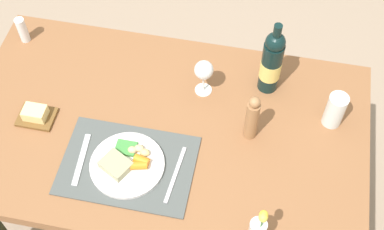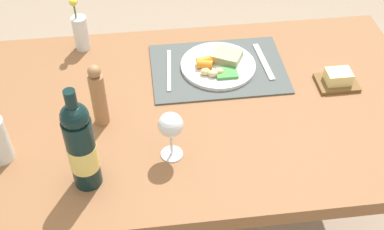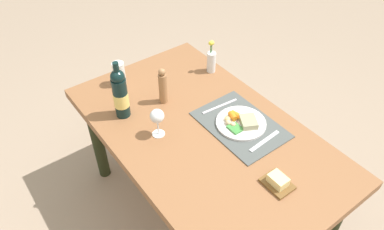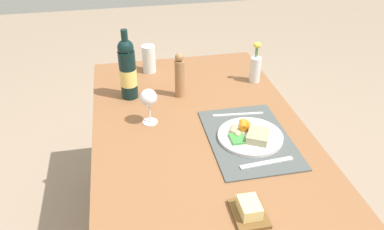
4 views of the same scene
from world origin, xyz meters
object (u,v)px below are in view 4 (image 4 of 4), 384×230
(butter_dish, at_px, (249,210))
(flower_vase, at_px, (255,66))
(water_tumbler, at_px, (149,61))
(dinner_plate, at_px, (250,135))
(dining_table, at_px, (201,150))
(knife, at_px, (238,114))
(fork, at_px, (267,163))
(wine_glass, at_px, (149,99))
(wine_bottle, at_px, (128,70))
(pepper_mill, at_px, (180,76))

(butter_dish, bearing_deg, flower_vase, -20.09)
(butter_dish, bearing_deg, water_tumbler, 10.49)
(dinner_plate, bearing_deg, dining_table, 63.94)
(dinner_plate, xyz_separation_m, knife, (0.17, -0.00, -0.01))
(dining_table, distance_m, fork, 0.32)
(water_tumbler, xyz_separation_m, flower_vase, (-0.21, -0.49, 0.02))
(wine_glass, relative_size, butter_dish, 1.18)
(butter_dish, bearing_deg, wine_bottle, 21.13)
(butter_dish, bearing_deg, fork, -32.74)
(dining_table, xyz_separation_m, butter_dish, (-0.45, -0.05, 0.11))
(wine_bottle, bearing_deg, butter_dish, -158.87)
(fork, distance_m, knife, 0.32)
(pepper_mill, distance_m, flower_vase, 0.39)
(butter_dish, bearing_deg, knife, -13.60)
(wine_glass, xyz_separation_m, water_tumbler, (0.47, -0.05, -0.05))
(dinner_plate, height_order, pepper_mill, pepper_mill)
(dinner_plate, relative_size, knife, 1.17)
(dining_table, bearing_deg, wine_glass, 60.81)
(dinner_plate, height_order, knife, dinner_plate)
(wine_bottle, xyz_separation_m, flower_vase, (0.03, -0.61, -0.06))
(dining_table, distance_m, wine_bottle, 0.48)
(dining_table, height_order, dinner_plate, dinner_plate)
(wine_bottle, bearing_deg, pepper_mill, -99.00)
(wine_bottle, bearing_deg, wine_glass, -163.79)
(fork, height_order, wine_glass, wine_glass)
(dining_table, bearing_deg, flower_vase, -43.15)
(dining_table, height_order, flower_vase, flower_vase)
(dinner_plate, distance_m, wine_bottle, 0.62)
(fork, relative_size, pepper_mill, 0.95)
(flower_vase, distance_m, butter_dish, 0.88)
(fork, bearing_deg, flower_vase, -19.40)
(dining_table, distance_m, flower_vase, 0.54)
(wine_glass, bearing_deg, fork, -132.96)
(knife, height_order, flower_vase, flower_vase)
(fork, height_order, knife, same)
(dinner_plate, xyz_separation_m, wine_glass, (0.19, 0.37, 0.09))
(knife, height_order, water_tumbler, water_tumbler)
(wine_glass, relative_size, water_tumbler, 1.09)
(dinner_plate, bearing_deg, butter_dish, 161.02)
(dining_table, relative_size, wine_bottle, 4.48)
(knife, height_order, wine_glass, wine_glass)
(pepper_mill, relative_size, butter_dish, 1.62)
(knife, distance_m, wine_bottle, 0.52)
(fork, bearing_deg, wine_glass, 42.75)
(knife, bearing_deg, wine_glass, 91.19)
(wine_glass, bearing_deg, knife, -93.96)
(dinner_plate, xyz_separation_m, wine_bottle, (0.42, 0.43, 0.12))
(knife, relative_size, pepper_mill, 1.02)
(dining_table, height_order, water_tumbler, water_tumbler)
(butter_dish, bearing_deg, wine_glass, 23.07)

